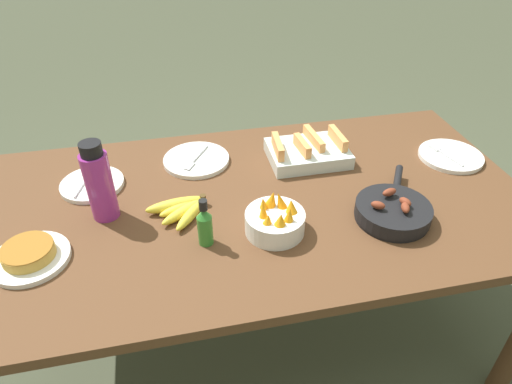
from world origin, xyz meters
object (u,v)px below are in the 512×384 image
object	(u,v)px
empty_plate_near_front	(92,184)
hot_sauce_bottle	(205,225)
frittata_plate_center	(29,255)
water_bottle	(99,183)
empty_plate_far_left	(196,160)
banana_bunch	(183,209)
skillet	(393,211)
melon_tray	(308,152)
empty_plate_far_right	(451,156)
fruit_bowl_mango	(275,220)

from	to	relation	value
empty_plate_near_front	hot_sauce_bottle	xyz separation A→B (m)	(0.34, -0.36, 0.06)
frittata_plate_center	hot_sauce_bottle	size ratio (longest dim) A/B	1.40
water_bottle	empty_plate_far_left	bearing A→B (deg)	39.20
empty_plate_near_front	water_bottle	xyz separation A→B (m)	(0.06, -0.17, 0.11)
banana_bunch	hot_sauce_bottle	bearing A→B (deg)	-70.28
frittata_plate_center	empty_plate_far_left	bearing A→B (deg)	39.34
water_bottle	skillet	bearing A→B (deg)	-13.05
melon_tray	empty_plate_far_left	distance (m)	0.41
water_bottle	hot_sauce_bottle	xyz separation A→B (m)	(0.29, -0.19, -0.06)
frittata_plate_center	empty_plate_far_left	size ratio (longest dim) A/B	0.89
banana_bunch	empty_plate_near_front	bearing A→B (deg)	143.89
skillet	empty_plate_far_right	xyz separation A→B (m)	(0.37, 0.28, -0.02)
empty_plate_far_right	empty_plate_near_front	bearing A→B (deg)	175.89
melon_tray	frittata_plate_center	bearing A→B (deg)	-159.18
banana_bunch	empty_plate_far_right	xyz separation A→B (m)	(1.00, 0.12, -0.01)
frittata_plate_center	skillet	bearing A→B (deg)	-2.06
empty_plate_far_right	melon_tray	bearing A→B (deg)	168.72
melon_tray	empty_plate_near_front	bearing A→B (deg)	-179.11
empty_plate_near_front	hot_sauce_bottle	bearing A→B (deg)	-46.46
banana_bunch	water_bottle	xyz separation A→B (m)	(-0.23, 0.04, 0.10)
empty_plate_near_front	fruit_bowl_mango	distance (m)	0.66
melon_tray	skillet	size ratio (longest dim) A/B	0.86
fruit_bowl_mango	skillet	bearing A→B (deg)	-2.64
banana_bunch	skillet	xyz separation A→B (m)	(0.63, -0.16, 0.01)
melon_tray	water_bottle	xyz separation A→B (m)	(-0.71, -0.18, 0.09)
banana_bunch	skillet	world-z (taller)	skillet
empty_plate_far_right	hot_sauce_bottle	world-z (taller)	hot_sauce_bottle
melon_tray	empty_plate_near_front	distance (m)	0.77
frittata_plate_center	empty_plate_far_right	bearing A→B (deg)	9.54
fruit_bowl_mango	empty_plate_far_left	bearing A→B (deg)	113.47
empty_plate_far_left	empty_plate_far_right	world-z (taller)	same
skillet	empty_plate_near_front	xyz separation A→B (m)	(-0.92, 0.37, -0.02)
banana_bunch	hot_sauce_bottle	world-z (taller)	hot_sauce_bottle
empty_plate_far_left	empty_plate_near_front	bearing A→B (deg)	-167.58
empty_plate_far_left	water_bottle	distance (m)	0.41
skillet	empty_plate_near_front	distance (m)	0.99
empty_plate_far_right	banana_bunch	bearing A→B (deg)	-173.22
fruit_bowl_mango	hot_sauce_bottle	size ratio (longest dim) A/B	1.16
frittata_plate_center	empty_plate_far_left	xyz separation A→B (m)	(0.50, 0.41, -0.01)
skillet	hot_sauce_bottle	xyz separation A→B (m)	(-0.58, 0.01, 0.04)
empty_plate_near_front	empty_plate_far_right	size ratio (longest dim) A/B	0.91
banana_bunch	empty_plate_far_right	bearing A→B (deg)	6.78
banana_bunch	hot_sauce_bottle	distance (m)	0.17
skillet	empty_plate_far_right	bearing A→B (deg)	-22.31
frittata_plate_center	empty_plate_far_right	distance (m)	1.45
banana_bunch	empty_plate_far_right	distance (m)	1.01
hot_sauce_bottle	skillet	bearing A→B (deg)	-0.93
melon_tray	hot_sauce_bottle	bearing A→B (deg)	-138.52
empty_plate_far_right	empty_plate_far_left	bearing A→B (deg)	169.46
empty_plate_near_front	fruit_bowl_mango	xyz separation A→B (m)	(0.55, -0.35, 0.03)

